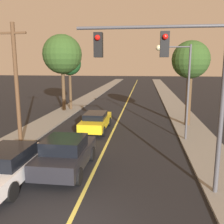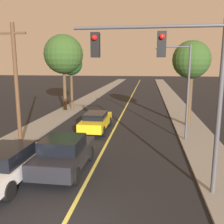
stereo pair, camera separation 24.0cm
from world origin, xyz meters
name	(u,v)px [view 2 (the right image)]	position (x,y,z in m)	size (l,w,h in m)	color
road_surface	(133,94)	(0.00, 36.00, 0.01)	(9.42, 80.00, 0.01)	black
sidewalk_left	(98,93)	(-5.96, 36.00, 0.06)	(2.50, 80.00, 0.12)	gray
sidewalk_right	(169,94)	(5.96, 36.00, 0.06)	(2.50, 80.00, 0.12)	gray
car_near_lane_front	(64,153)	(-1.32, 4.46, 0.86)	(2.12, 4.36, 1.66)	black
car_near_lane_second	(96,121)	(-1.32, 11.83, 0.76)	(1.84, 4.89, 1.41)	gold
car_outer_lane_front	(8,163)	(-3.39, 3.11, 0.80)	(2.04, 5.10, 1.52)	white
traffic_signal_mast	(172,71)	(3.38, 3.07, 4.75)	(5.46, 0.42, 6.44)	#47474C
streetlamp_right	(179,78)	(4.47, 10.07, 4.14)	(2.20, 0.36, 6.08)	#47474C
utility_pole_left	(16,83)	(-5.31, 7.75, 3.90)	(1.60, 0.24, 7.25)	#513823
tree_left_near	(71,64)	(-5.72, 19.92, 4.97)	(2.45, 2.45, 6.14)	#4C3823
tree_left_far	(64,55)	(-6.24, 19.19, 5.96)	(4.04, 4.04, 7.89)	#4C3823
tree_right_near	(191,61)	(5.80, 14.09, 5.25)	(2.92, 2.92, 6.69)	#4C3823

